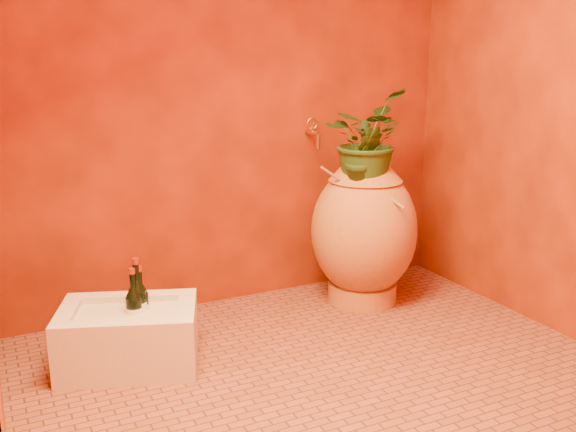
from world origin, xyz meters
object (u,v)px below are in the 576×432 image
amphora (364,230)px  wall_tap (313,131)px  wine_bottle_a (141,307)px  stone_basin (129,338)px  wine_bottle_c (138,305)px  wine_bottle_b (134,310)px

amphora → wall_tap: (-0.17, 0.27, 0.51)m
amphora → wine_bottle_a: (-1.26, -0.17, -0.15)m
stone_basin → wall_tap: (1.15, 0.46, 0.79)m
stone_basin → wine_bottle_c: size_ratio=2.05×
amphora → wine_bottle_a: 1.28m
amphora → wall_tap: 0.60m
stone_basin → wine_bottle_c: 0.15m
wine_bottle_c → amphora: bearing=7.7°
amphora → wine_bottle_b: bearing=-171.4°
amphora → wine_bottle_c: bearing=-172.3°
stone_basin → wine_bottle_c: wine_bottle_c is taller
stone_basin → wall_tap: wall_tap is taller
stone_basin → wall_tap: size_ratio=4.18×
amphora → wall_tap: size_ratio=5.02×
wall_tap → wine_bottle_a: bearing=-158.2°
amphora → stone_basin: (-1.33, -0.19, -0.28)m
wine_bottle_a → wine_bottle_b: bearing=-142.5°
wine_bottle_a → wine_bottle_c: size_ratio=0.88×
stone_basin → wine_bottle_c: bearing=19.5°
amphora → stone_basin: bearing=-171.8°
wine_bottle_a → wine_bottle_c: bearing=-159.4°
wine_bottle_a → wall_tap: wall_tap is taller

